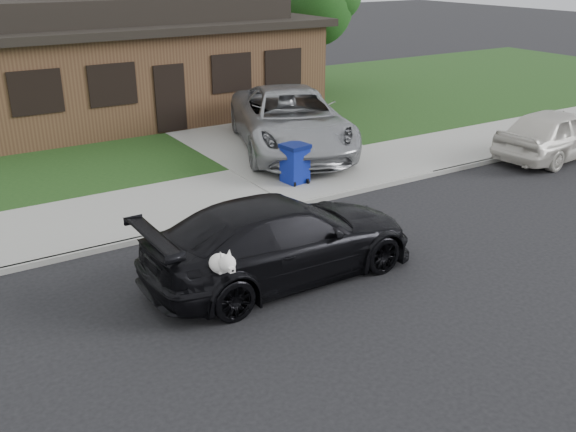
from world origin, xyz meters
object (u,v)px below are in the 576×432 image
minivan (291,120)px  white_compact (556,133)px  sedan (281,239)px  recycling_bin (295,163)px

minivan → white_compact: size_ratio=1.47×
sedan → white_compact: sedan is taller
minivan → recycling_bin: 2.95m
sedan → recycling_bin: (2.83, 3.98, -0.12)m
minivan → white_compact: minivan is taller
white_compact → recycling_bin: white_compact is taller
minivan → white_compact: bearing=-14.2°
sedan → minivan: minivan is taller
sedan → minivan: size_ratio=0.82×
minivan → white_compact: 7.59m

